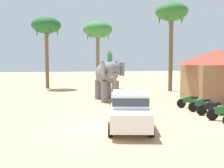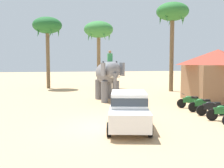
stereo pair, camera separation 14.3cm
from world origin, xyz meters
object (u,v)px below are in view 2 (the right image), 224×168
Objects in this scene: elephant_with_mahout at (108,75)px; motorcycle_mid_row at (224,112)px; car_sedan_foreground at (129,109)px; roadside_hut at (217,73)px; motorcycle_far_in_row at (202,104)px; palm_tree_near_hut at (99,31)px; motorcycle_end_of_row at (190,101)px; palm_tree_behind_elephant at (47,27)px; palm_tree_left_of_road at (172,14)px; motorcycle_fourth_in_row at (212,107)px.

elephant_with_mahout reaches higher than motorcycle_mid_row.
roadside_hut is at bearing 39.14° from car_sedan_foreground.
palm_tree_near_hut is (-4.52, 14.52, 5.86)m from motorcycle_far_in_row.
motorcycle_end_of_row is at bearing 40.19° from car_sedan_foreground.
elephant_with_mahout is 0.54× the size of palm_tree_near_hut.
motorcycle_far_in_row is at bearing -46.37° from elephant_with_mahout.
motorcycle_far_in_row and motorcycle_end_of_row have the same top height.
car_sedan_foreground reaches higher than motorcycle_mid_row.
motorcycle_far_in_row is (5.03, -5.28, -1.53)m from elephant_with_mahout.
motorcycle_far_in_row is at bearing 30.22° from car_sedan_foreground.
car_sedan_foreground is 0.55× the size of palm_tree_behind_elephant.
car_sedan_foreground is 0.87× the size of roadside_hut.
palm_tree_near_hut is at bearing 108.49° from motorcycle_end_of_row.
motorcycle_mid_row is 0.23× the size of palm_tree_behind_elephant.
motorcycle_far_in_row is 0.23× the size of palm_tree_behind_elephant.
car_sedan_foreground is 2.42× the size of motorcycle_far_in_row.
palm_tree_left_of_road reaches higher than palm_tree_behind_elephant.
palm_tree_behind_elephant is 1.06× the size of palm_tree_near_hut.
motorcycle_mid_row is 2.45m from motorcycle_far_in_row.
motorcycle_fourth_in_row is 0.36× the size of roadside_hut.
motorcycle_fourth_in_row is at bearing 85.45° from motorcycle_mid_row.
elephant_with_mahout is 0.45× the size of palm_tree_left_of_road.
motorcycle_far_in_row is at bearing -72.69° from palm_tree_near_hut.
motorcycle_fourth_in_row is 1.01× the size of motorcycle_end_of_row.
palm_tree_left_of_road is (7.79, 13.68, 6.75)m from car_sedan_foreground.
car_sedan_foreground is 1.10× the size of elephant_with_mahout.
roadside_hut is at bearing -80.19° from palm_tree_left_of_road.
palm_tree_left_of_road reaches higher than elephant_with_mahout.
car_sedan_foreground is 0.49× the size of palm_tree_left_of_road.
motorcycle_fourth_in_row is 2.45m from motorcycle_end_of_row.
car_sedan_foreground is 2.45× the size of motorcycle_mid_row.
elephant_with_mahout reaches higher than car_sedan_foreground.
motorcycle_mid_row is at bearing -100.93° from palm_tree_left_of_road.
palm_tree_behind_elephant is at bearing 169.53° from palm_tree_near_hut.
motorcycle_fourth_in_row and motorcycle_end_of_row have the same top height.
palm_tree_left_of_road is at bearing -30.08° from palm_tree_near_hut.
elephant_with_mahout reaches higher than motorcycle_end_of_row.
motorcycle_fourth_in_row is 20.45m from palm_tree_behind_elephant.
palm_tree_behind_elephant is at bearing 118.91° from motorcycle_mid_row.
car_sedan_foreground is 18.50m from palm_tree_near_hut.
motorcycle_end_of_row is at bearing 94.91° from motorcycle_far_in_row.
motorcycle_mid_row is 0.20× the size of palm_tree_left_of_road.
roadside_hut reaches higher than car_sedan_foreground.
car_sedan_foreground is at bearing -76.04° from palm_tree_behind_elephant.
motorcycle_fourth_in_row is at bearing -58.94° from palm_tree_behind_elephant.
palm_tree_left_of_road is at bearing 79.07° from motorcycle_mid_row.
motorcycle_fourth_in_row is 0.23× the size of palm_tree_behind_elephant.
palm_tree_left_of_road reaches higher than roadside_hut.
palm_tree_near_hut reaches higher than motorcycle_mid_row.
car_sedan_foreground is 5.35m from motorcycle_mid_row.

